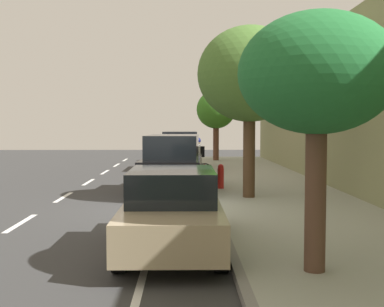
{
  "coord_description": "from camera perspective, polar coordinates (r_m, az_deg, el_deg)",
  "views": [
    {
      "loc": [
        0.7,
        -13.77,
        2.35
      ],
      "look_at": [
        1.04,
        7.51,
        1.1
      ],
      "focal_mm": 46.48,
      "sensor_mm": 36.0,
      "label": 1
    }
  ],
  "objects": [
    {
      "name": "sidewalk",
      "position": [
        14.29,
        11.48,
        -5.87
      ],
      "size": [
        4.28,
        39.81,
        0.15
      ],
      "primitive_type": "cube",
      "color": "#9DA091",
      "rests_on": "ground"
    },
    {
      "name": "parked_suv_red_far",
      "position": [
        25.4,
        -1.4,
        0.38
      ],
      "size": [
        1.98,
        4.71,
        1.99
      ],
      "color": "maroon",
      "rests_on": "ground"
    },
    {
      "name": "parked_sedan_tan_second",
      "position": [
        9.3,
        -2.28,
        -6.55
      ],
      "size": [
        1.85,
        4.41,
        1.52
      ],
      "color": "tan",
      "rests_on": "ground"
    },
    {
      "name": "ground",
      "position": [
        13.99,
        -3.79,
        -6.32
      ],
      "size": [
        63.7,
        63.7,
        0.0
      ],
      "primitive_type": "plane",
      "color": "#353535"
    },
    {
      "name": "lane_stripe_centre",
      "position": [
        14.59,
        -16.48,
        -6.03
      ],
      "size": [
        0.14,
        40.0,
        0.01
      ],
      "color": "white",
      "rests_on": "ground"
    },
    {
      "name": "lane_stripe_bike_edge",
      "position": [
        13.99,
        -3.55,
        -6.3
      ],
      "size": [
        0.12,
        39.81,
        0.01
      ],
      "primitive_type": "cube",
      "color": "white",
      "rests_on": "ground"
    },
    {
      "name": "cyclist_with_backpack",
      "position": [
        20.62,
        0.72,
        -0.06
      ],
      "size": [
        0.43,
        0.62,
        1.81
      ],
      "color": "#C6B284",
      "rests_on": "ground"
    },
    {
      "name": "building_facade",
      "position": [
        14.82,
        20.71,
        5.48
      ],
      "size": [
        0.5,
        39.81,
        5.91
      ],
      "primitive_type": "cube",
      "color": "#8D8E61",
      "rests_on": "ground"
    },
    {
      "name": "bicycle_at_curb",
      "position": [
        21.12,
        0.08,
        -2.01
      ],
      "size": [
        1.73,
        0.46,
        0.75
      ],
      "color": "black",
      "rests_on": "ground"
    },
    {
      "name": "street_tree_far_end",
      "position": [
        15.12,
        6.63,
        8.95
      ],
      "size": [
        3.13,
        3.13,
        5.14
      ],
      "color": "#4C3521",
      "rests_on": "sidewalk"
    },
    {
      "name": "street_tree_mid_block",
      "position": [
        7.62,
        14.17,
        8.63
      ],
      "size": [
        2.35,
        2.35,
        3.86
      ],
      "color": "brown",
      "rests_on": "sidewalk"
    },
    {
      "name": "parked_suv_black_mid",
      "position": [
        16.91,
        -2.19,
        -1.13
      ],
      "size": [
        2.15,
        4.79,
        1.99
      ],
      "color": "black",
      "rests_on": "ground"
    },
    {
      "name": "curb_edge",
      "position": [
        13.98,
        2.51,
        -6.01
      ],
      "size": [
        0.16,
        39.81,
        0.15
      ],
      "primitive_type": "cube",
      "color": "gray",
      "rests_on": "ground"
    },
    {
      "name": "fire_hydrant",
      "position": [
        17.1,
        3.31,
        -2.61
      ],
      "size": [
        0.22,
        0.22,
        0.84
      ],
      "color": "red",
      "rests_on": "sidewalk"
    },
    {
      "name": "street_tree_corner",
      "position": [
        30.52,
        2.78,
        5.0
      ],
      "size": [
        2.38,
        2.38,
        4.28
      ],
      "color": "brown",
      "rests_on": "sidewalk"
    }
  ]
}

